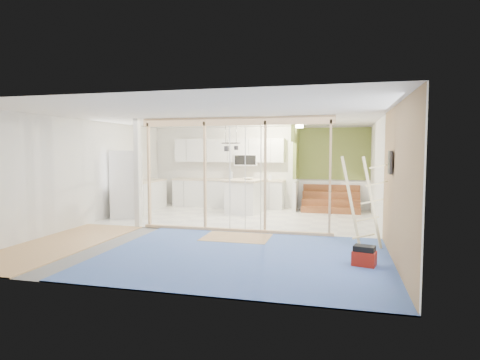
% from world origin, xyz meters
% --- Properties ---
extents(room, '(7.01, 8.01, 2.61)m').
position_xyz_m(room, '(0.00, 0.00, 1.30)').
color(room, slate).
rests_on(room, ground).
extents(floor_overlays, '(7.00, 8.00, 0.03)m').
position_xyz_m(floor_overlays, '(0.07, 0.06, 0.01)').
color(floor_overlays, beige).
rests_on(floor_overlays, room).
extents(stud_frame, '(4.66, 0.14, 2.60)m').
position_xyz_m(stud_frame, '(-0.27, -0.00, 1.61)').
color(stud_frame, '#D7AF84').
rests_on(stud_frame, room).
extents(base_cabinets, '(4.45, 2.24, 0.93)m').
position_xyz_m(base_cabinets, '(-1.61, 3.36, 0.47)').
color(base_cabinets, silver).
rests_on(base_cabinets, room).
extents(upper_cabinets, '(3.60, 0.41, 0.85)m').
position_xyz_m(upper_cabinets, '(-0.84, 3.82, 1.82)').
color(upper_cabinets, silver).
rests_on(upper_cabinets, room).
extents(green_partition, '(2.25, 1.51, 2.60)m').
position_xyz_m(green_partition, '(2.04, 3.66, 0.94)').
color(green_partition, olive).
rests_on(green_partition, room).
extents(pot_rack, '(0.52, 0.52, 0.72)m').
position_xyz_m(pot_rack, '(-0.31, 1.89, 2.00)').
color(pot_rack, black).
rests_on(pot_rack, room).
extents(sheathing_panel, '(0.02, 4.00, 2.60)m').
position_xyz_m(sheathing_panel, '(3.48, -2.00, 1.30)').
color(sheathing_panel, '#A18257').
rests_on(sheathing_panel, room).
extents(electrical_panel, '(0.04, 0.30, 0.40)m').
position_xyz_m(electrical_panel, '(3.43, -1.40, 1.65)').
color(electrical_panel, '#38373C').
rests_on(electrical_panel, room).
extents(ceiling_light, '(0.32, 0.32, 0.08)m').
position_xyz_m(ceiling_light, '(1.40, 3.00, 2.54)').
color(ceiling_light, '#FFEABF').
rests_on(ceiling_light, room).
extents(fridge, '(1.06, 1.02, 1.85)m').
position_xyz_m(fridge, '(-3.07, 1.20, 0.92)').
color(fridge, silver).
rests_on(fridge, room).
extents(island, '(1.20, 1.20, 1.00)m').
position_xyz_m(island, '(-0.10, 2.70, 0.50)').
color(island, white).
rests_on(island, room).
extents(bowl, '(0.31, 0.31, 0.07)m').
position_xyz_m(bowl, '(0.02, 2.63, 1.03)').
color(bowl, silver).
rests_on(bowl, island).
extents(soap_bottle_a, '(0.12, 0.12, 0.30)m').
position_xyz_m(soap_bottle_a, '(-0.76, 3.60, 1.08)').
color(soap_bottle_a, '#A4ACB7').
rests_on(soap_bottle_a, base_cabinets).
extents(soap_bottle_b, '(0.12, 0.12, 0.21)m').
position_xyz_m(soap_bottle_b, '(0.49, 3.61, 1.04)').
color(soap_bottle_b, white).
rests_on(soap_bottle_b, base_cabinets).
extents(toolbox, '(0.41, 0.35, 0.34)m').
position_xyz_m(toolbox, '(3.00, -2.10, 0.16)').
color(toolbox, maroon).
rests_on(toolbox, room).
extents(ladder, '(0.93, 0.12, 1.73)m').
position_xyz_m(ladder, '(3.05, -0.89, 0.89)').
color(ladder, beige).
rests_on(ladder, room).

